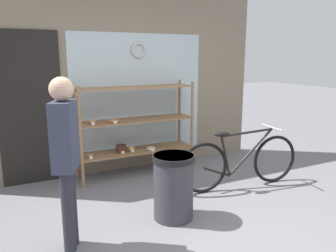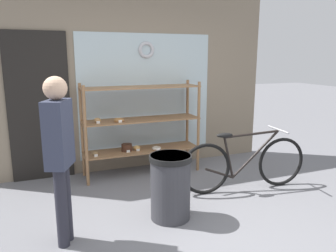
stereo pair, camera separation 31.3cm
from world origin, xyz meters
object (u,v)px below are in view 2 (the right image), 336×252
(display_case, at_px, (140,123))
(trash_bin, at_px, (170,184))
(pedestrian, at_px, (60,149))
(bicycle, at_px, (244,164))

(display_case, xyz_separation_m, trash_bin, (-0.10, -1.48, -0.39))
(pedestrian, bearing_deg, display_case, -14.64)
(bicycle, xyz_separation_m, pedestrian, (-2.32, -0.46, 0.56))
(display_case, relative_size, bicycle, 0.98)
(pedestrian, xyz_separation_m, trash_bin, (1.12, 0.09, -0.54))
(trash_bin, bearing_deg, bicycle, 17.11)
(display_case, relative_size, pedestrian, 1.09)
(display_case, height_order, trash_bin, display_case)
(trash_bin, bearing_deg, pedestrian, -175.20)
(display_case, height_order, bicycle, display_case)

